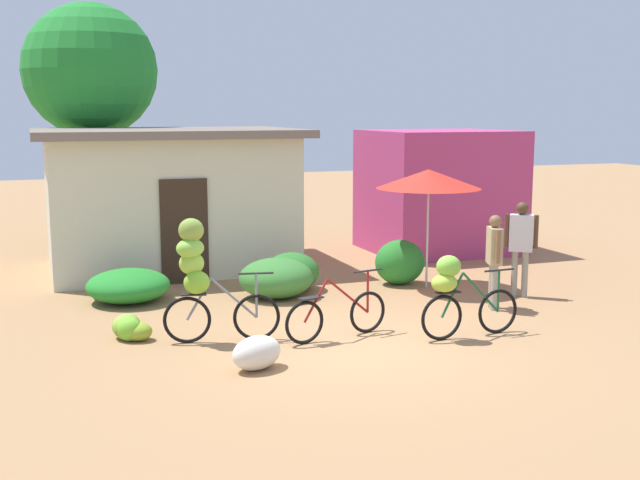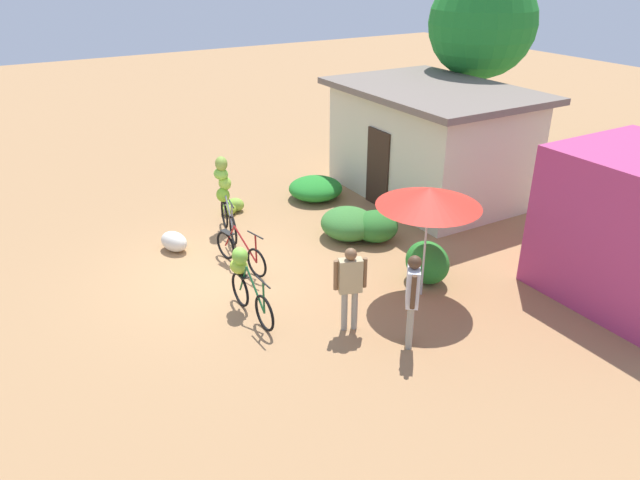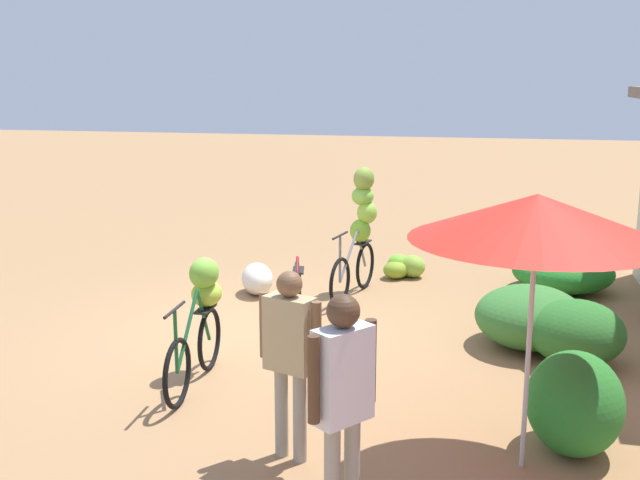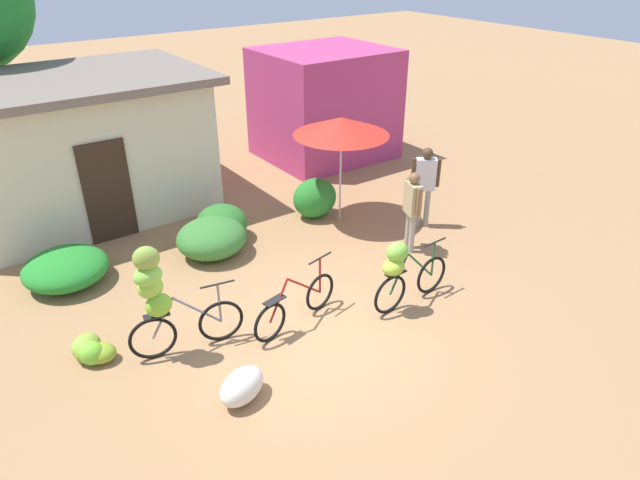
{
  "view_description": "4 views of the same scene",
  "coord_description": "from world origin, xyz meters",
  "px_view_note": "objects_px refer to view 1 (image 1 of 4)",
  "views": [
    {
      "loc": [
        -4.18,
        -9.94,
        3.28
      ],
      "look_at": [
        0.02,
        1.56,
        1.27
      ],
      "focal_mm": 44.54,
      "sensor_mm": 36.0,
      "label": 1
    },
    {
      "loc": [
        10.25,
        -3.76,
        5.99
      ],
      "look_at": [
        1.11,
        1.63,
        0.86
      ],
      "focal_mm": 33.51,
      "sensor_mm": 36.0,
      "label": 2
    },
    {
      "loc": [
        8.49,
        2.62,
        3.08
      ],
      "look_at": [
        0.21,
        0.8,
        1.23
      ],
      "focal_mm": 42.97,
      "sensor_mm": 36.0,
      "label": 3
    },
    {
      "loc": [
        -3.98,
        -5.58,
        5.34
      ],
      "look_at": [
        0.95,
        1.31,
        0.76
      ],
      "focal_mm": 31.71,
      "sensor_mm": 36.0,
      "label": 4
    }
  ],
  "objects_px": {
    "tree_behind_building": "(90,71)",
    "person_bystander": "(494,252)",
    "market_umbrella": "(429,179)",
    "banana_pile_on_ground": "(130,328)",
    "bicycle_leftmost": "(201,273)",
    "bicycle_center_loaded": "(457,291)",
    "person_vendor": "(521,239)",
    "shop_pink": "(439,191)",
    "produce_sack": "(257,353)",
    "building_low": "(169,198)",
    "bicycle_near_pile": "(337,315)"
  },
  "relations": [
    {
      "from": "tree_behind_building",
      "to": "person_bystander",
      "type": "relative_size",
      "value": 3.6
    },
    {
      "from": "bicycle_leftmost",
      "to": "produce_sack",
      "type": "relative_size",
      "value": 2.56
    },
    {
      "from": "bicycle_leftmost",
      "to": "produce_sack",
      "type": "xyz_separation_m",
      "value": [
        0.41,
        -1.41,
        -0.79
      ]
    },
    {
      "from": "person_vendor",
      "to": "person_bystander",
      "type": "relative_size",
      "value": 1.07
    },
    {
      "from": "tree_behind_building",
      "to": "bicycle_center_loaded",
      "type": "bearing_deg",
      "value": -65.67
    },
    {
      "from": "banana_pile_on_ground",
      "to": "person_vendor",
      "type": "xyz_separation_m",
      "value": [
        6.82,
        0.33,
        0.88
      ]
    },
    {
      "from": "market_umbrella",
      "to": "person_vendor",
      "type": "distance_m",
      "value": 1.98
    },
    {
      "from": "market_umbrella",
      "to": "banana_pile_on_ground",
      "type": "bearing_deg",
      "value": -164.35
    },
    {
      "from": "shop_pink",
      "to": "person_bystander",
      "type": "distance_m",
      "value": 5.63
    },
    {
      "from": "tree_behind_building",
      "to": "person_vendor",
      "type": "relative_size",
      "value": 3.36
    },
    {
      "from": "shop_pink",
      "to": "banana_pile_on_ground",
      "type": "height_order",
      "value": "shop_pink"
    },
    {
      "from": "building_low",
      "to": "person_bystander",
      "type": "distance_m",
      "value": 7.01
    },
    {
      "from": "bicycle_near_pile",
      "to": "produce_sack",
      "type": "distance_m",
      "value": 1.76
    },
    {
      "from": "produce_sack",
      "to": "building_low",
      "type": "bearing_deg",
      "value": 89.2
    },
    {
      "from": "building_low",
      "to": "market_umbrella",
      "type": "bearing_deg",
      "value": -40.54
    },
    {
      "from": "bicycle_leftmost",
      "to": "market_umbrella",
      "type": "bearing_deg",
      "value": 24.16
    },
    {
      "from": "tree_behind_building",
      "to": "person_bystander",
      "type": "xyz_separation_m",
      "value": [
        5.7,
        -8.1,
        -3.18
      ]
    },
    {
      "from": "person_bystander",
      "to": "market_umbrella",
      "type": "bearing_deg",
      "value": 98.31
    },
    {
      "from": "person_vendor",
      "to": "person_bystander",
      "type": "xyz_separation_m",
      "value": [
        -0.92,
        -0.6,
        -0.08
      ]
    },
    {
      "from": "person_vendor",
      "to": "banana_pile_on_ground",
      "type": "bearing_deg",
      "value": -177.19
    },
    {
      "from": "shop_pink",
      "to": "bicycle_leftmost",
      "type": "bearing_deg",
      "value": -140.66
    },
    {
      "from": "bicycle_near_pile",
      "to": "banana_pile_on_ground",
      "type": "xyz_separation_m",
      "value": [
        -2.84,
        0.98,
        -0.19
      ]
    },
    {
      "from": "bicycle_leftmost",
      "to": "produce_sack",
      "type": "bearing_deg",
      "value": -73.77
    },
    {
      "from": "person_bystander",
      "to": "shop_pink",
      "type": "bearing_deg",
      "value": 70.89
    },
    {
      "from": "person_vendor",
      "to": "market_umbrella",
      "type": "bearing_deg",
      "value": 133.78
    },
    {
      "from": "shop_pink",
      "to": "bicycle_leftmost",
      "type": "height_order",
      "value": "shop_pink"
    },
    {
      "from": "bicycle_leftmost",
      "to": "person_vendor",
      "type": "height_order",
      "value": "bicycle_leftmost"
    },
    {
      "from": "bicycle_leftmost",
      "to": "person_bystander",
      "type": "xyz_separation_m",
      "value": [
        4.94,
        0.26,
        -0.05
      ]
    },
    {
      "from": "shop_pink",
      "to": "person_bystander",
      "type": "height_order",
      "value": "shop_pink"
    },
    {
      "from": "tree_behind_building",
      "to": "bicycle_center_loaded",
      "type": "relative_size",
      "value": 3.5
    },
    {
      "from": "market_umbrella",
      "to": "person_bystander",
      "type": "xyz_separation_m",
      "value": [
        0.27,
        -1.84,
        -1.07
      ]
    },
    {
      "from": "shop_pink",
      "to": "person_vendor",
      "type": "height_order",
      "value": "shop_pink"
    },
    {
      "from": "building_low",
      "to": "bicycle_leftmost",
      "type": "distance_m",
      "value": 5.7
    },
    {
      "from": "person_bystander",
      "to": "building_low",
      "type": "bearing_deg",
      "value": 129.37
    },
    {
      "from": "building_low",
      "to": "market_umbrella",
      "type": "distance_m",
      "value": 5.51
    },
    {
      "from": "shop_pink",
      "to": "market_umbrella",
      "type": "distance_m",
      "value": 4.1
    },
    {
      "from": "market_umbrella",
      "to": "banana_pile_on_ground",
      "type": "xyz_separation_m",
      "value": [
        -5.63,
        -1.58,
        -1.87
      ]
    },
    {
      "from": "building_low",
      "to": "shop_pink",
      "type": "relative_size",
      "value": 1.66
    },
    {
      "from": "building_low",
      "to": "person_vendor",
      "type": "bearing_deg",
      "value": -41.9
    },
    {
      "from": "bicycle_near_pile",
      "to": "banana_pile_on_ground",
      "type": "bearing_deg",
      "value": 161.02
    },
    {
      "from": "shop_pink",
      "to": "bicycle_near_pile",
      "type": "height_order",
      "value": "shop_pink"
    },
    {
      "from": "market_umbrella",
      "to": "bicycle_center_loaded",
      "type": "xyz_separation_m",
      "value": [
        -1.17,
        -3.16,
        -1.33
      ]
    },
    {
      "from": "bicycle_leftmost",
      "to": "bicycle_center_loaded",
      "type": "distance_m",
      "value": 3.67
    },
    {
      "from": "shop_pink",
      "to": "produce_sack",
      "type": "relative_size",
      "value": 4.57
    },
    {
      "from": "banana_pile_on_ground",
      "to": "bicycle_center_loaded",
      "type": "bearing_deg",
      "value": -19.57
    },
    {
      "from": "market_umbrella",
      "to": "banana_pile_on_ground",
      "type": "distance_m",
      "value": 6.13
    },
    {
      "from": "bicycle_center_loaded",
      "to": "banana_pile_on_ground",
      "type": "distance_m",
      "value": 4.76
    },
    {
      "from": "shop_pink",
      "to": "market_umbrella",
      "type": "relative_size",
      "value": 1.45
    },
    {
      "from": "tree_behind_building",
      "to": "person_vendor",
      "type": "bearing_deg",
      "value": -48.56
    },
    {
      "from": "shop_pink",
      "to": "produce_sack",
      "type": "height_order",
      "value": "shop_pink"
    }
  ]
}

